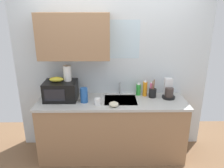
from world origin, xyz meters
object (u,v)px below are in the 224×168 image
banana_bunch (56,79)px  mug_white (98,101)px  coffee_maker (168,91)px  cereal_canister (84,95)px  microwave (61,91)px  dish_soap_bottle_green (138,89)px  dish_soap_bottle_pink (152,89)px  dish_soap_bottle_orange (145,88)px  paper_towel_roll (67,73)px  small_bowl (114,104)px  utensil_crock (153,93)px

banana_bunch → mug_white: bearing=-18.0°
coffee_maker → cereal_canister: bearing=-172.6°
banana_bunch → mug_white: banana_bunch is taller
microwave → dish_soap_bottle_green: 1.15m
dish_soap_bottle_green → coffee_maker: bearing=-13.4°
dish_soap_bottle_pink → mug_white: 0.85m
coffee_maker → dish_soap_bottle_pink: size_ratio=1.14×
dish_soap_bottle_orange → dish_soap_bottle_pink: (0.10, -0.02, -0.00)m
dish_soap_bottle_green → banana_bunch: bearing=-172.3°
banana_bunch → dish_soap_bottle_pink: size_ratio=0.82×
paper_towel_roll → dish_soap_bottle_orange: bearing=3.9°
dish_soap_bottle_green → small_bowl: (-0.38, -0.41, -0.06)m
dish_soap_bottle_green → cereal_canister: cereal_canister is taller
cereal_canister → banana_bunch: bearing=165.6°
dish_soap_bottle_orange → small_bowl: 0.61m
paper_towel_roll → cereal_canister: bearing=-32.0°
paper_towel_roll → dish_soap_bottle_pink: paper_towel_roll is taller
dish_soap_bottle_green → dish_soap_bottle_pink: bearing=-16.5°
dish_soap_bottle_orange → dish_soap_bottle_green: bearing=159.8°
microwave → dish_soap_bottle_pink: size_ratio=1.88×
paper_towel_roll → mug_white: 0.60m
banana_bunch → coffee_maker: banana_bunch is taller
dish_soap_bottle_pink → utensil_crock: size_ratio=0.86×
dish_soap_bottle_green → dish_soap_bottle_orange: bearing=-20.2°
utensil_crock → banana_bunch: bearing=-177.1°
mug_white → utensil_crock: 0.84m
dish_soap_bottle_orange → utensil_crock: (0.11, -0.06, -0.05)m
coffee_maker → cereal_canister: (-1.22, -0.16, -0.00)m
mug_white → banana_bunch: bearing=162.0°
banana_bunch → utensil_crock: size_ratio=0.70×
cereal_canister → dish_soap_bottle_green: bearing=18.2°
dish_soap_bottle_orange → banana_bunch: bearing=-174.3°
coffee_maker → dish_soap_bottle_green: coffee_maker is taller
banana_bunch → dish_soap_bottle_green: banana_bunch is taller
microwave → cereal_canister: microwave is taller
dish_soap_bottle_green → dish_soap_bottle_orange: (0.09, -0.03, 0.03)m
banana_bunch → small_bowl: (0.80, -0.25, -0.27)m
dish_soap_bottle_pink → cereal_canister: size_ratio=1.17×
microwave → mug_white: bearing=-19.4°
banana_bunch → dish_soap_bottle_orange: 1.30m
mug_white → utensil_crock: bearing=18.0°
coffee_maker → dish_soap_bottle_pink: (-0.24, 0.05, 0.01)m
microwave → mug_white: (0.53, -0.19, -0.09)m
banana_bunch → dish_soap_bottle_orange: size_ratio=0.79×
cereal_canister → small_bowl: (0.41, -0.15, -0.07)m
coffee_maker → mug_white: (-1.03, -0.25, -0.06)m
banana_bunch → dish_soap_bottle_pink: banana_bunch is taller
microwave → small_bowl: bearing=-18.2°
dish_soap_bottle_green → utensil_crock: utensil_crock is taller
microwave → small_bowl: (0.75, -0.25, -0.10)m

